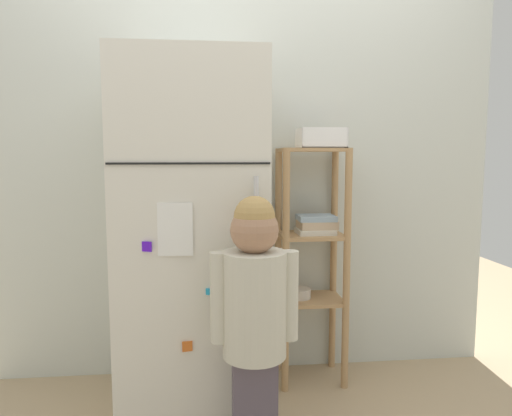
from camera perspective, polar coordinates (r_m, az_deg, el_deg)
The scene contains 6 objects.
ground_plane at distance 2.47m, azimuth -0.03°, elevation -22.39°, with size 6.00×6.00×0.00m, color tan.
kitchen_wall_back at distance 2.54m, azimuth -0.91°, elevation 3.56°, with size 2.70×0.03×2.13m, color silver.
refrigerator at distance 2.21m, azimuth -7.71°, elevation -3.45°, with size 0.65×0.67×1.63m.
child_standing at distance 1.81m, azimuth -0.19°, elevation -11.60°, with size 0.34×0.25×1.04m.
pantry_shelf_unit at distance 2.46m, azimuth 6.80°, elevation -4.83°, with size 0.35×0.28×1.23m.
fruit_bin at distance 2.40m, azimuth 8.33°, elevation 8.18°, with size 0.23×0.18×0.10m.
Camera 1 is at (-0.23, -2.15, 1.19)m, focal length 32.72 mm.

